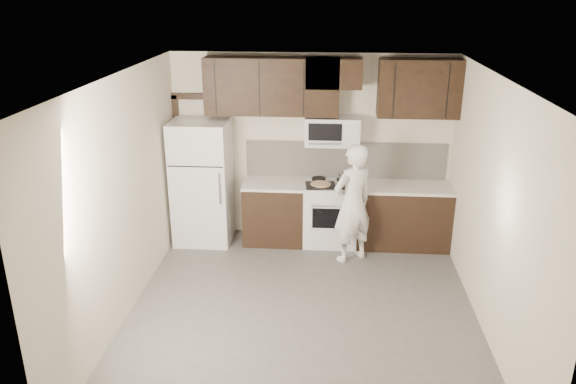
# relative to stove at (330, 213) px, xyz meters

# --- Properties ---
(floor) EXTENTS (4.50, 4.50, 0.00)m
(floor) POSITION_rel_stove_xyz_m (-0.30, -1.94, -0.46)
(floor) COLOR #53514E
(floor) RESTS_ON ground
(back_wall) EXTENTS (4.00, 0.00, 4.00)m
(back_wall) POSITION_rel_stove_xyz_m (-0.30, 0.31, 0.89)
(back_wall) COLOR beige
(back_wall) RESTS_ON ground
(ceiling) EXTENTS (4.50, 4.50, 0.00)m
(ceiling) POSITION_rel_stove_xyz_m (-0.30, -1.94, 2.24)
(ceiling) COLOR white
(ceiling) RESTS_ON back_wall
(counter_run) EXTENTS (2.95, 0.64, 0.91)m
(counter_run) POSITION_rel_stove_xyz_m (0.30, 0.00, -0.00)
(counter_run) COLOR black
(counter_run) RESTS_ON floor
(stove) EXTENTS (0.76, 0.66, 0.94)m
(stove) POSITION_rel_stove_xyz_m (0.00, 0.00, 0.00)
(stove) COLOR silver
(stove) RESTS_ON floor
(backsplash) EXTENTS (2.90, 0.02, 0.54)m
(backsplash) POSITION_rel_stove_xyz_m (0.20, 0.30, 0.72)
(backsplash) COLOR beige
(backsplash) RESTS_ON counter_run
(upper_cabinets) EXTENTS (3.48, 0.35, 0.78)m
(upper_cabinets) POSITION_rel_stove_xyz_m (-0.09, 0.14, 1.82)
(upper_cabinets) COLOR black
(upper_cabinets) RESTS_ON back_wall
(microwave) EXTENTS (0.76, 0.42, 0.40)m
(microwave) POSITION_rel_stove_xyz_m (-0.00, 0.12, 1.19)
(microwave) COLOR silver
(microwave) RESTS_ON upper_cabinets
(refrigerator) EXTENTS (0.80, 0.76, 1.80)m
(refrigerator) POSITION_rel_stove_xyz_m (-1.85, -0.05, 0.44)
(refrigerator) COLOR silver
(refrigerator) RESTS_ON floor
(door_trim) EXTENTS (0.50, 0.08, 2.12)m
(door_trim) POSITION_rel_stove_xyz_m (-2.22, 0.27, 0.79)
(door_trim) COLOR black
(door_trim) RESTS_ON floor
(saucepan) EXTENTS (0.25, 0.15, 0.15)m
(saucepan) POSITION_rel_stove_xyz_m (0.18, 0.15, 0.51)
(saucepan) COLOR silver
(saucepan) RESTS_ON stove
(baking_tray) EXTENTS (0.44, 0.35, 0.02)m
(baking_tray) POSITION_rel_stove_xyz_m (-0.15, -0.12, 0.46)
(baking_tray) COLOR black
(baking_tray) RESTS_ON counter_run
(pizza) EXTENTS (0.31, 0.31, 0.02)m
(pizza) POSITION_rel_stove_xyz_m (-0.15, -0.12, 0.48)
(pizza) COLOR tan
(pizza) RESTS_ON baking_tray
(person) EXTENTS (0.72, 0.67, 1.65)m
(person) POSITION_rel_stove_xyz_m (0.29, -0.54, 0.37)
(person) COLOR white
(person) RESTS_ON floor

